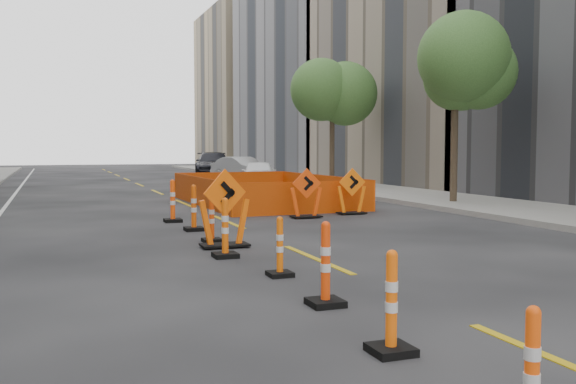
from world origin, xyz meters
name	(u,v)px	position (x,y,z in m)	size (l,w,h in m)	color
ground_plane	(447,315)	(0.00, 0.00, 0.00)	(140.00, 140.00, 0.00)	black
sidewalk_right	(468,203)	(9.00, 12.00, 0.07)	(4.00, 90.00, 0.15)	gray
bld_right_c	(462,56)	(17.00, 23.80, 7.00)	(12.00, 16.00, 14.00)	gray
bld_right_d	(337,45)	(17.00, 40.20, 10.00)	(12.00, 18.00, 20.00)	gray
bld_right_e	(264,90)	(17.00, 58.60, 8.00)	(12.00, 14.00, 16.00)	tan
tree_r_b	(456,71)	(8.40, 12.00, 4.53)	(2.80, 2.80, 5.95)	#382B1E
tree_r_c	(332,94)	(8.40, 22.00, 4.53)	(2.80, 2.80, 5.95)	#382B1E
channelizer_1	(532,373)	(-1.36, -2.95, 0.46)	(0.36, 0.36, 0.92)	#FC4E0A
channelizer_2	(391,302)	(-1.34, -1.03, 0.50)	(0.40, 0.40, 1.00)	#FB5E0A
channelizer_3	(326,264)	(-1.18, 0.89, 0.53)	(0.42, 0.42, 1.06)	#EC3C09
channelizer_4	(280,246)	(-1.10, 2.81, 0.46)	(0.36, 0.36, 0.92)	#EA5D09
channelizer_5	(225,228)	(-1.46, 4.73, 0.54)	(0.42, 0.42, 1.08)	#E75709
channelizer_6	(212,219)	(-1.24, 6.65, 0.49)	(0.38, 0.38, 0.97)	#E24209
channelizer_7	(194,208)	(-1.21, 8.57, 0.55)	(0.43, 0.43, 1.09)	#D64A09
channelizer_8	(173,201)	(-1.36, 10.49, 0.56)	(0.44, 0.44, 1.13)	#FF490A
chevron_sign_left	(224,208)	(-1.17, 5.85, 0.77)	(1.03, 0.62, 1.55)	#F85C0A
chevron_sign_center	(306,193)	(2.30, 10.16, 0.69)	(0.93, 0.56, 1.39)	#F4430A
chevron_sign_right	(352,191)	(3.92, 10.63, 0.68)	(0.91, 0.54, 1.36)	#FF680A
safety_fence	(263,190)	(2.59, 14.97, 0.48)	(4.55, 7.74, 0.97)	#F85C0D
parked_car_near	(259,174)	(4.97, 22.86, 0.69)	(1.63, 4.04, 1.38)	white
parked_car_mid	(242,169)	(5.92, 29.00, 0.71)	(1.51, 4.32, 1.42)	#AAACB0
parked_car_far	(213,165)	(5.60, 34.61, 0.82)	(2.31, 5.69, 1.65)	black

